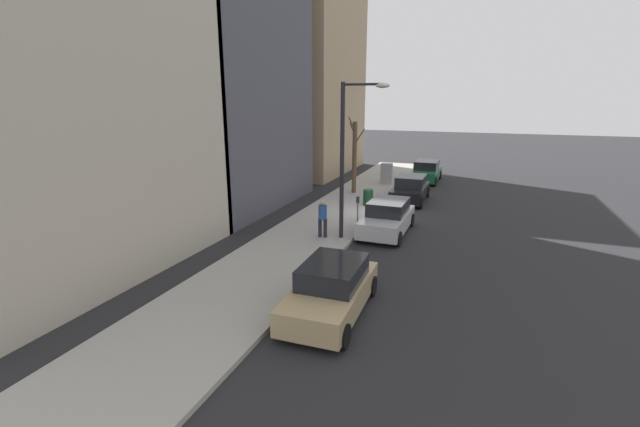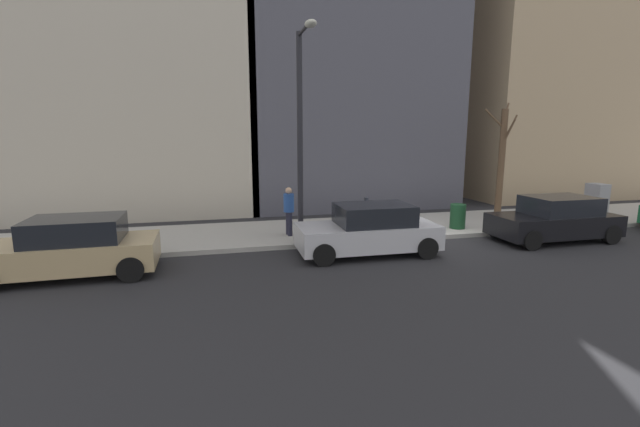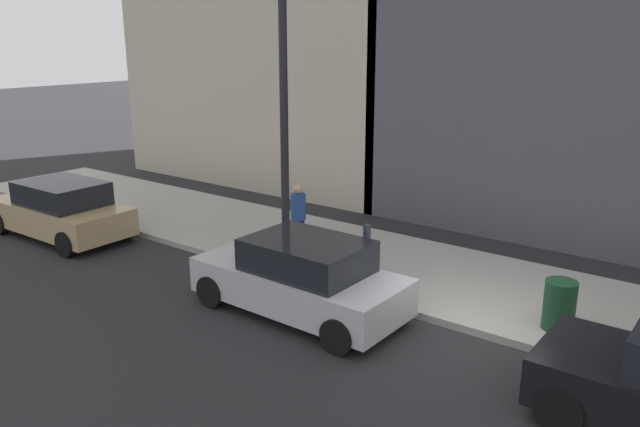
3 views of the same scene
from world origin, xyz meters
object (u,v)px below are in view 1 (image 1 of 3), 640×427
at_px(parked_car_black, 410,189).
at_px(parking_meter, 358,207).
at_px(parked_car_silver, 387,218).
at_px(bare_tree, 354,156).
at_px(parked_car_tan, 331,289).
at_px(pedestrian_near_meter, 323,216).
at_px(streetlamp, 348,149).
at_px(parked_car_green, 426,172).
at_px(trash_bin, 368,197).
at_px(office_block_center, 188,3).
at_px(office_tower_left, 284,45).
at_px(utility_box, 386,174).

bearing_deg(parked_car_black, parking_meter, 76.31).
xyz_separation_m(parked_car_silver, bare_tree, (3.70, -7.19, 1.78)).
relative_size(parked_car_silver, parked_car_tan, 1.00).
bearing_deg(bare_tree, pedestrian_near_meter, 97.97).
bearing_deg(streetlamp, parked_car_green, -95.31).
relative_size(parked_car_tan, trash_bin, 4.70).
relative_size(parked_car_tan, pedestrian_near_meter, 2.55).
bearing_deg(bare_tree, office_block_center, 31.75).
bearing_deg(parked_car_green, office_block_center, 44.58).
xyz_separation_m(pedestrian_near_meter, office_block_center, (9.29, -4.26, 9.85)).
bearing_deg(office_block_center, bare_tree, -148.25).
bearing_deg(trash_bin, pedestrian_near_meter, 86.19).
height_order(parked_car_silver, bare_tree, bare_tree).
height_order(trash_bin, office_block_center, office_block_center).
height_order(bare_tree, pedestrian_near_meter, bare_tree).
xyz_separation_m(parked_car_green, streetlamp, (1.41, 15.22, 3.28)).
height_order(parked_car_black, office_tower_left, office_tower_left).
bearing_deg(utility_box, office_block_center, 42.92).
relative_size(streetlamp, pedestrian_near_meter, 3.92).
relative_size(parked_car_green, parked_car_tan, 1.00).
height_order(parking_meter, trash_bin, parking_meter).
distance_m(utility_box, pedestrian_near_meter, 12.92).
height_order(parked_car_green, office_tower_left, office_tower_left).
distance_m(parked_car_tan, office_tower_left, 27.64).
bearing_deg(office_tower_left, parked_car_black, 145.80).
xyz_separation_m(parking_meter, bare_tree, (2.16, -6.72, 1.53)).
distance_m(trash_bin, office_tower_left, 17.50).
height_order(parked_car_green, bare_tree, bare_tree).
height_order(parked_car_black, streetlamp, streetlamp).
relative_size(pedestrian_near_meter, office_block_center, 0.08).
bearing_deg(bare_tree, office_tower_left, -42.65).
bearing_deg(parked_car_silver, parked_car_green, -89.28).
relative_size(parked_car_green, parked_car_black, 1.01).
bearing_deg(streetlamp, parked_car_tan, 103.24).
xyz_separation_m(parked_car_tan, utility_box, (2.50, -18.96, 0.11)).
relative_size(utility_box, bare_tree, 0.30).
bearing_deg(parked_car_silver, office_tower_left, -50.13).
bearing_deg(parking_meter, office_tower_left, -53.91).
relative_size(parked_car_green, parked_car_silver, 1.00).
bearing_deg(parked_car_tan, parking_meter, -80.16).
xyz_separation_m(parked_car_tan, trash_bin, (2.10, -12.30, -0.14)).
bearing_deg(parked_car_tan, office_block_center, -42.19).
height_order(parking_meter, utility_box, utility_box).
height_order(streetlamp, pedestrian_near_meter, streetlamp).
distance_m(parked_car_tan, parking_meter, 8.70).
bearing_deg(parking_meter, parked_car_silver, 163.01).
height_order(trash_bin, office_tower_left, office_tower_left).
bearing_deg(parking_meter, pedestrian_near_meter, 70.80).
height_order(bare_tree, office_tower_left, office_tower_left).
relative_size(parked_car_black, parked_car_silver, 0.99).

